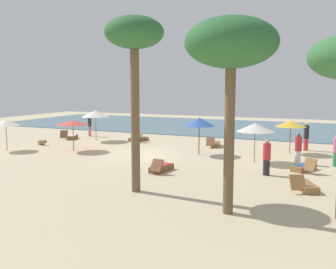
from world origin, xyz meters
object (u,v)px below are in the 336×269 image
object	(u,v)px
person_0	(306,136)
person_4	(267,157)
lounger_0	(161,168)
dog	(42,142)
person_1	(336,151)
palm_0	(134,41)
umbrella_0	(199,122)
umbrella_4	(95,114)
umbrella_3	(6,123)
lounger_3	(72,137)
person_3	(298,149)
umbrella_5	(291,124)
lounger_4	(215,144)
lounger_5	(304,167)
lounger_2	(305,186)
lounger_1	(139,139)
umbrella_1	(73,123)
umbrella_2	(255,127)
person_2	(90,125)
palm_1	(231,46)

from	to	relation	value
person_0	person_4	world-z (taller)	person_0
lounger_0	dog	world-z (taller)	lounger_0
person_1	palm_0	bearing A→B (deg)	-131.41
person_1	palm_0	xyz separation A→B (m)	(-7.32, -8.30, 5.04)
umbrella_0	person_4	size ratio (longest dim) A/B	1.33
umbrella_4	dog	world-z (taller)	umbrella_4
umbrella_3	umbrella_4	bearing A→B (deg)	64.80
lounger_3	dog	world-z (taller)	lounger_3
person_1	person_3	xyz separation A→B (m)	(-1.88, -0.16, 0.01)
umbrella_5	dog	world-z (taller)	umbrella_5
lounger_4	lounger_5	size ratio (longest dim) A/B	1.03
lounger_2	person_3	bearing A→B (deg)	97.79
lounger_1	person_4	distance (m)	12.93
lounger_2	lounger_0	bearing A→B (deg)	174.10
umbrella_1	lounger_4	distance (m)	9.70
person_3	dog	xyz separation A→B (m)	(-17.27, -0.45, -0.65)
umbrella_2	lounger_0	bearing A→B (deg)	-132.53
lounger_1	palm_0	size ratio (longest dim) A/B	0.26
umbrella_3	lounger_4	xyz separation A→B (m)	(12.04, 6.93, -1.65)
umbrella_0	umbrella_4	distance (m)	9.47
person_2	person_3	distance (m)	17.64
person_1	lounger_1	bearing A→B (deg)	164.52
umbrella_2	umbrella_4	xyz separation A→B (m)	(-12.73, 3.32, 0.15)
person_2	person_4	bearing A→B (deg)	-27.18
umbrella_4	lounger_4	bearing A→B (deg)	5.84
lounger_0	lounger_4	xyz separation A→B (m)	(0.26, 8.38, -0.01)
umbrella_2	umbrella_5	world-z (taller)	umbrella_2
lounger_0	person_1	distance (m)	9.20
umbrella_4	palm_1	xyz separation A→B (m)	(13.55, -12.08, 3.32)
umbrella_3	person_3	distance (m)	18.08
lounger_1	lounger_4	size ratio (longest dim) A/B	0.98
lounger_2	palm_0	bearing A→B (deg)	-154.84
umbrella_5	lounger_1	distance (m)	11.26
umbrella_3	person_2	xyz separation A→B (m)	(0.83, 7.96, -0.83)
umbrella_5	person_3	distance (m)	3.39
lounger_0	person_3	xyz separation A→B (m)	(6.00, 4.55, 0.66)
umbrella_0	lounger_5	world-z (taller)	umbrella_0
umbrella_5	lounger_5	bearing A→B (deg)	-76.00
lounger_0	lounger_3	xyz separation A→B (m)	(-11.27, 7.40, 0.00)
lounger_0	person_4	size ratio (longest dim) A/B	1.01
umbrella_0	person_2	xyz separation A→B (m)	(-11.16, 4.33, -1.03)
umbrella_2	person_4	world-z (taller)	umbrella_2
lounger_0	person_2	xyz separation A→B (m)	(-10.95, 9.41, 0.81)
person_0	person_3	bearing A→B (deg)	-91.19
umbrella_1	umbrella_3	bearing A→B (deg)	-158.03
umbrella_0	person_3	bearing A→B (deg)	-5.24
palm_1	umbrella_1	bearing A→B (deg)	147.82
lounger_0	person_4	bearing A→B (deg)	14.75
umbrella_4	lounger_0	world-z (taller)	umbrella_4
person_0	person_1	xyz separation A→B (m)	(1.78, -4.59, -0.11)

